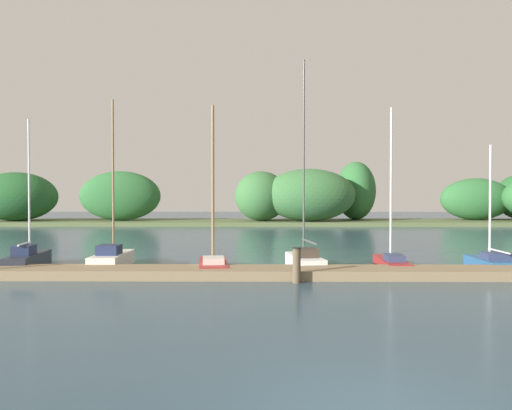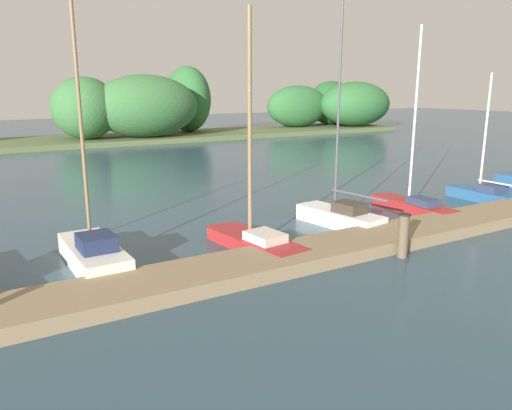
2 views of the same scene
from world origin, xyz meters
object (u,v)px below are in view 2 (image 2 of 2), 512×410
object	(u,v)px
sailboat_3	(338,213)
mooring_piling_1	(403,236)
sailboat_2	(253,236)
sailboat_5	(482,192)
sailboat_4	(412,203)
sailboat_1	(93,251)

from	to	relation	value
sailboat_3	mooring_piling_1	size ratio (longest dim) A/B	7.03
sailboat_2	mooring_piling_1	size ratio (longest dim) A/B	5.41
sailboat_5	mooring_piling_1	xyz separation A→B (m)	(-8.11, -3.34, 0.31)
sailboat_2	mooring_piling_1	bearing A→B (deg)	-137.36
sailboat_4	sailboat_5	distance (m)	4.01
sailboat_1	sailboat_3	size ratio (longest dim) A/B	0.82
sailboat_3	sailboat_4	bearing A→B (deg)	-97.65
sailboat_1	sailboat_5	size ratio (longest dim) A/B	1.38
sailboat_2	sailboat_5	world-z (taller)	sailboat_2
sailboat_1	sailboat_5	xyz separation A→B (m)	(15.43, -0.19, -0.11)
sailboat_1	sailboat_5	bearing A→B (deg)	-91.78
sailboat_4	mooring_piling_1	distance (m)	5.33
sailboat_4	sailboat_3	bearing A→B (deg)	93.78
sailboat_2	sailboat_5	distance (m)	11.22
sailboat_2	sailboat_1	bearing A→B (deg)	71.57
sailboat_3	sailboat_5	size ratio (longest dim) A/B	1.69
mooring_piling_1	sailboat_4	bearing A→B (deg)	39.59
sailboat_1	sailboat_4	xyz separation A→B (m)	(11.42, -0.13, -0.09)
sailboat_1	sailboat_3	bearing A→B (deg)	-92.42
mooring_piling_1	sailboat_3	bearing A→B (deg)	80.48
sailboat_1	sailboat_5	world-z (taller)	sailboat_1
sailboat_3	sailboat_5	distance (m)	7.55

